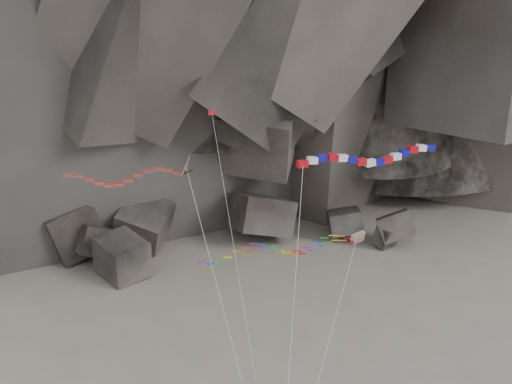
{
  "coord_description": "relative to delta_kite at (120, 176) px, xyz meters",
  "views": [
    {
      "loc": [
        -6.45,
        -40.28,
        34.12
      ],
      "look_at": [
        0.76,
        6.0,
        18.69
      ],
      "focal_mm": 40.0,
      "sensor_mm": 36.0,
      "label": 1
    }
  ],
  "objects": [
    {
      "name": "boulder_field",
      "position": [
        -0.73,
        33.49,
        -19.15
      ],
      "size": [
        68.94,
        19.86,
        9.85
      ],
      "color": "#47423F",
      "rests_on": "ground"
    },
    {
      "name": "delta_kite",
      "position": [
        0.0,
        0.0,
        0.0
      ],
      "size": [
        14.43,
        15.02,
        22.02
      ],
      "rotation": [
        0.0,
        0.0,
        -0.29
      ],
      "color": "red",
      "rests_on": "ground"
    },
    {
      "name": "banner_kite",
      "position": [
        19.47,
        -0.43,
        0.7
      ],
      "size": [
        15.82,
        15.09,
        21.81
      ],
      "rotation": [
        0.0,
        0.0,
        0.19
      ],
      "color": "red",
      "rests_on": "ground"
    },
    {
      "name": "parafoil_kite",
      "position": [
        11.56,
        -1.85,
        -5.96
      ],
      "size": [
        13.8,
        12.49,
        15.62
      ],
      "rotation": [
        0.0,
        0.0,
        0.42
      ],
      "color": "#D8E50C",
      "rests_on": "ground"
    },
    {
      "name": "pennant_kite",
      "position": [
        7.73,
        -3.58,
        -1.46
      ],
      "size": [
        3.05,
        13.79,
        25.25
      ],
      "rotation": [
        0.0,
        0.0,
        0.38
      ],
      "color": "red",
      "rests_on": "ground"
    }
  ]
}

